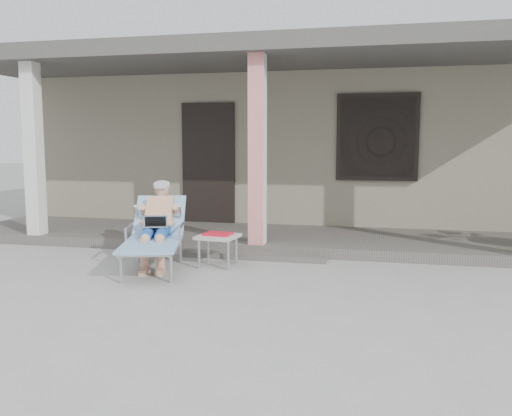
# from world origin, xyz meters

# --- Properties ---
(ground) EXTENTS (60.00, 60.00, 0.00)m
(ground) POSITION_xyz_m (0.00, 0.00, 0.00)
(ground) COLOR #9E9E99
(ground) RESTS_ON ground
(house) EXTENTS (10.40, 5.40, 3.30)m
(house) POSITION_xyz_m (0.00, 6.50, 1.67)
(house) COLOR gray
(house) RESTS_ON ground
(porch_deck) EXTENTS (10.00, 2.00, 0.15)m
(porch_deck) POSITION_xyz_m (0.00, 3.00, 0.07)
(porch_deck) COLOR #605B56
(porch_deck) RESTS_ON ground
(porch_overhang) EXTENTS (10.00, 2.30, 2.85)m
(porch_overhang) POSITION_xyz_m (0.00, 2.95, 2.79)
(porch_overhang) COLOR silver
(porch_overhang) RESTS_ON porch_deck
(porch_step) EXTENTS (2.00, 0.30, 0.07)m
(porch_step) POSITION_xyz_m (0.00, 1.85, 0.04)
(porch_step) COLOR #605B56
(porch_step) RESTS_ON ground
(lounger) EXTENTS (1.07, 1.80, 1.13)m
(lounger) POSITION_xyz_m (-1.08, 1.13, 0.69)
(lounger) COLOR #B7B7BC
(lounger) RESTS_ON ground
(side_table) EXTENTS (0.53, 0.53, 0.43)m
(side_table) POSITION_xyz_m (-0.33, 1.33, 0.36)
(side_table) COLOR #B9B9B4
(side_table) RESTS_ON ground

